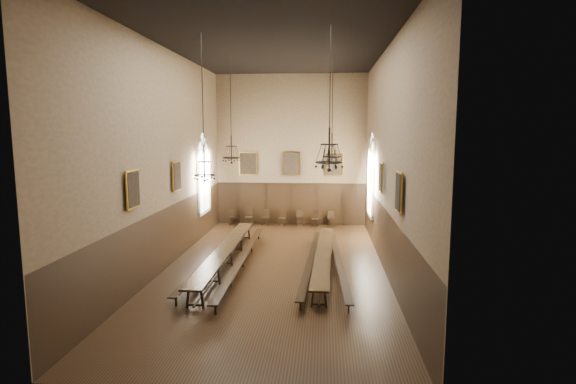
# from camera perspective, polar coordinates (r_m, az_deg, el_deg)

# --- Properties ---
(floor) EXTENTS (9.00, 18.00, 0.02)m
(floor) POSITION_cam_1_polar(r_m,az_deg,el_deg) (18.88, -1.68, -9.65)
(floor) COLOR black
(floor) RESTS_ON ground
(ceiling) EXTENTS (9.00, 18.00, 0.02)m
(ceiling) POSITION_cam_1_polar(r_m,az_deg,el_deg) (18.34, -1.79, 18.35)
(ceiling) COLOR black
(ceiling) RESTS_ON ground
(wall_back) EXTENTS (9.00, 0.02, 9.00)m
(wall_back) POSITION_cam_1_polar(r_m,az_deg,el_deg) (27.02, 0.38, 5.31)
(wall_back) COLOR #846C51
(wall_back) RESTS_ON ground
(wall_front) EXTENTS (9.00, 0.02, 9.00)m
(wall_front) POSITION_cam_1_polar(r_m,az_deg,el_deg) (9.19, -7.94, 0.68)
(wall_front) COLOR #846C51
(wall_front) RESTS_ON ground
(wall_left) EXTENTS (0.02, 18.00, 9.00)m
(wall_left) POSITION_cam_1_polar(r_m,az_deg,el_deg) (19.09, -15.35, 4.07)
(wall_left) COLOR #846C51
(wall_left) RESTS_ON ground
(wall_right) EXTENTS (0.02, 18.00, 9.00)m
(wall_right) POSITION_cam_1_polar(r_m,az_deg,el_deg) (18.12, 12.62, 3.98)
(wall_right) COLOR #846C51
(wall_right) RESTS_ON ground
(wainscot_panelling) EXTENTS (9.00, 18.00, 2.50)m
(wainscot_panelling) POSITION_cam_1_polar(r_m,az_deg,el_deg) (18.54, -1.69, -5.93)
(wainscot_panelling) COLOR black
(wainscot_panelling) RESTS_ON floor
(table_left) EXTENTS (0.76, 10.25, 0.80)m
(table_left) POSITION_cam_1_polar(r_m,az_deg,el_deg) (19.21, -7.90, -8.14)
(table_left) COLOR black
(table_left) RESTS_ON floor
(table_right) EXTENTS (0.95, 9.18, 0.71)m
(table_right) POSITION_cam_1_polar(r_m,az_deg,el_deg) (18.70, 4.54, -8.67)
(table_right) COLOR black
(table_right) RESTS_ON floor
(bench_left_outer) EXTENTS (0.58, 9.70, 0.44)m
(bench_left_outer) POSITION_cam_1_polar(r_m,az_deg,el_deg) (19.36, -9.42, -8.42)
(bench_left_outer) COLOR black
(bench_left_outer) RESTS_ON floor
(bench_left_inner) EXTENTS (0.43, 10.68, 0.48)m
(bench_left_inner) POSITION_cam_1_polar(r_m,az_deg,el_deg) (18.97, -5.78, -8.60)
(bench_left_inner) COLOR black
(bench_left_inner) RESTS_ON floor
(bench_right_inner) EXTENTS (0.73, 9.69, 0.44)m
(bench_right_inner) POSITION_cam_1_polar(r_m,az_deg,el_deg) (18.77, 2.94, -8.84)
(bench_right_inner) COLOR black
(bench_right_inner) RESTS_ON floor
(bench_right_outer) EXTENTS (0.65, 9.37, 0.42)m
(bench_right_outer) POSITION_cam_1_polar(r_m,az_deg,el_deg) (18.55, 6.47, -9.11)
(bench_right_outer) COLOR black
(bench_right_outer) RESTS_ON floor
(chair_0) EXTENTS (0.50, 0.50, 0.98)m
(chair_0) POSITION_cam_1_polar(r_m,az_deg,el_deg) (27.50, -7.00, -3.53)
(chair_0) COLOR black
(chair_0) RESTS_ON floor
(chair_1) EXTENTS (0.51, 0.51, 1.00)m
(chair_1) POSITION_cam_1_polar(r_m,az_deg,el_deg) (27.38, -4.99, -3.54)
(chair_1) COLOR black
(chair_1) RESTS_ON floor
(chair_2) EXTENTS (0.49, 0.49, 0.95)m
(chair_2) POSITION_cam_1_polar(r_m,az_deg,el_deg) (27.24, -2.89, -3.61)
(chair_2) COLOR black
(chair_2) RESTS_ON floor
(chair_3) EXTENTS (0.43, 0.43, 0.89)m
(chair_3) POSITION_cam_1_polar(r_m,az_deg,el_deg) (27.14, -0.79, -3.69)
(chair_3) COLOR black
(chair_3) RESTS_ON floor
(chair_4) EXTENTS (0.50, 0.50, 0.95)m
(chair_4) POSITION_cam_1_polar(r_m,az_deg,el_deg) (27.09, 1.54, -3.67)
(chair_4) COLOR black
(chair_4) RESTS_ON floor
(chair_5) EXTENTS (0.44, 0.44, 0.87)m
(chair_5) POSITION_cam_1_polar(r_m,az_deg,el_deg) (26.98, 3.49, -3.78)
(chair_5) COLOR black
(chair_5) RESTS_ON floor
(chair_6) EXTENTS (0.51, 0.51, 0.92)m
(chair_6) POSITION_cam_1_polar(r_m,az_deg,el_deg) (26.94, 5.54, -3.79)
(chair_6) COLOR black
(chair_6) RESTS_ON floor
(chandelier_back_left) EXTENTS (0.82, 0.82, 4.71)m
(chandelier_back_left) POSITION_cam_1_polar(r_m,az_deg,el_deg) (20.60, -7.20, 5.23)
(chandelier_back_left) COLOR black
(chandelier_back_left) RESTS_ON ceiling
(chandelier_back_right) EXTENTS (0.85, 0.85, 4.66)m
(chandelier_back_right) POSITION_cam_1_polar(r_m,az_deg,el_deg) (20.11, 5.60, 5.31)
(chandelier_back_right) COLOR black
(chandelier_back_right) RESTS_ON ceiling
(chandelier_front_left) EXTENTS (0.75, 0.75, 5.08)m
(chandelier_front_left) POSITION_cam_1_polar(r_m,az_deg,el_deg) (16.39, -10.59, 3.49)
(chandelier_front_left) COLOR black
(chandelier_front_left) RESTS_ON ceiling
(chandelier_front_right) EXTENTS (0.92, 0.92, 4.57)m
(chandelier_front_right) POSITION_cam_1_polar(r_m,az_deg,el_deg) (14.94, 5.26, 4.85)
(chandelier_front_right) COLOR black
(chandelier_front_right) RESTS_ON ceiling
(portrait_back_0) EXTENTS (1.10, 0.12, 1.40)m
(portrait_back_0) POSITION_cam_1_polar(r_m,az_deg,el_deg) (27.25, -5.11, 3.62)
(portrait_back_0) COLOR #AE8529
(portrait_back_0) RESTS_ON wall_back
(portrait_back_1) EXTENTS (1.10, 0.12, 1.40)m
(portrait_back_1) POSITION_cam_1_polar(r_m,az_deg,el_deg) (26.93, 0.36, 3.60)
(portrait_back_1) COLOR #AE8529
(portrait_back_1) RESTS_ON wall_back
(portrait_back_2) EXTENTS (1.10, 0.12, 1.40)m
(portrait_back_2) POSITION_cam_1_polar(r_m,az_deg,el_deg) (26.87, 5.91, 3.55)
(portrait_back_2) COLOR #AE8529
(portrait_back_2) RESTS_ON wall_back
(portrait_left_0) EXTENTS (0.12, 1.00, 1.30)m
(portrait_left_0) POSITION_cam_1_polar(r_m,az_deg,el_deg) (20.05, -13.95, 1.98)
(portrait_left_0) COLOR #AE8529
(portrait_left_0) RESTS_ON wall_left
(portrait_left_1) EXTENTS (0.12, 1.00, 1.30)m
(portrait_left_1) POSITION_cam_1_polar(r_m,az_deg,el_deg) (15.87, -19.09, 0.34)
(portrait_left_1) COLOR #AE8529
(portrait_left_1) RESTS_ON wall_left
(portrait_right_0) EXTENTS (0.12, 1.00, 1.30)m
(portrait_right_0) POSITION_cam_1_polar(r_m,az_deg,el_deg) (19.16, 11.76, 1.79)
(portrait_right_0) COLOR #AE8529
(portrait_right_0) RESTS_ON wall_right
(portrait_right_1) EXTENTS (0.12, 1.00, 1.30)m
(portrait_right_1) POSITION_cam_1_polar(r_m,az_deg,el_deg) (14.73, 13.90, 0.00)
(portrait_right_1) COLOR #AE8529
(portrait_right_1) RESTS_ON wall_right
(window_right) EXTENTS (0.20, 2.20, 4.60)m
(window_right) POSITION_cam_1_polar(r_m,az_deg,el_deg) (23.64, 10.52, 2.18)
(window_right) COLOR white
(window_right) RESTS_ON wall_right
(window_left) EXTENTS (0.20, 2.20, 4.60)m
(window_left) POSITION_cam_1_polar(r_m,az_deg,el_deg) (24.38, -10.69, 2.33)
(window_left) COLOR white
(window_left) RESTS_ON wall_left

